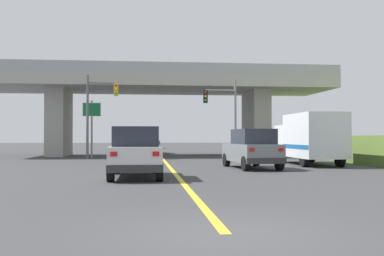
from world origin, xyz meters
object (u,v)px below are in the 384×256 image
box_truck (310,138)px  traffic_signal_nearside (225,110)px  sedan_oncoming (150,143)px  traffic_signal_farside (97,106)px  suv_crossing (252,149)px  highway_sign (92,116)px  semi_truck_distant (140,137)px  suv_lead (136,152)px

box_truck → traffic_signal_nearside: 9.15m
sedan_oncoming → traffic_signal_nearside: 12.43m
box_truck → traffic_signal_nearside: bearing=113.2°
traffic_signal_farside → box_truck: bearing=-33.0°
traffic_signal_farside → suv_crossing: bearing=-51.2°
box_truck → highway_sign: (-13.67, 10.68, 1.69)m
suv_crossing → traffic_signal_farside: (-8.95, 11.14, 2.89)m
traffic_signal_nearside → traffic_signal_farside: size_ratio=0.96×
traffic_signal_nearside → semi_truck_distant: bearing=101.8°
suv_crossing → traffic_signal_farside: size_ratio=0.77×
sedan_oncoming → highway_sign: bearing=-119.2°
traffic_signal_nearside → traffic_signal_farside: (-9.53, 0.27, 0.23)m
traffic_signal_farside → semi_truck_distant: 31.86m
semi_truck_distant → traffic_signal_nearside: bearing=-78.2°
suv_crossing → box_truck: box_truck is taller
suv_lead → traffic_signal_nearside: 16.91m
suv_lead → traffic_signal_farside: traffic_signal_farside is taller
semi_truck_distant → highway_sign: bearing=-96.7°
box_truck → traffic_signal_farside: 15.72m
suv_lead → suv_crossing: bearing=38.0°
suv_lead → traffic_signal_farside: size_ratio=0.76×
box_truck → suv_lead: bearing=-143.9°
suv_crossing → traffic_signal_nearside: 11.20m
suv_crossing → traffic_signal_farside: bearing=123.9°
box_truck → sedan_oncoming: 21.04m
box_truck → semi_truck_distant: bearing=104.3°
box_truck → semi_truck_distant: 41.38m
suv_lead → traffic_signal_nearside: traffic_signal_nearside is taller
semi_truck_distant → suv_lead: bearing=-89.7°
suv_lead → semi_truck_distant: size_ratio=0.72×
sedan_oncoming → semi_truck_distant: semi_truck_distant is taller
suv_lead → suv_crossing: size_ratio=0.99×
suv_lead → traffic_signal_nearside: bearing=67.4°
box_truck → traffic_signal_nearside: traffic_signal_nearside is taller
box_truck → sedan_oncoming: size_ratio=1.33×
sedan_oncoming → traffic_signal_nearside: (5.53, -10.80, 2.66)m
suv_crossing → traffic_signal_farside: traffic_signal_farside is taller
sedan_oncoming → highway_sign: highway_sign is taller
suv_lead → highway_sign: 18.44m
suv_crossing → suv_lead: bearing=-147.0°
sedan_oncoming → traffic_signal_farside: traffic_signal_farside is taller
traffic_signal_farside → highway_sign: 2.41m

